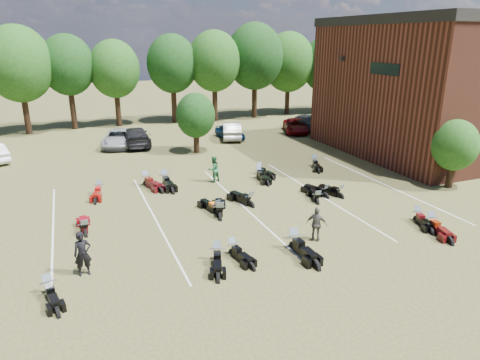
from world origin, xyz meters
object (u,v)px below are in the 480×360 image
car_4 (230,132)px  person_green (214,169)px  person_grey (317,224)px  motorcycle_3 (294,249)px  motorcycle_7 (86,235)px  motorcycle_0 (50,295)px  person_black (83,254)px  motorcycle_14 (147,186)px

car_4 → person_green: (-5.50, -11.55, 0.23)m
person_grey → car_4: bearing=-56.7°
motorcycle_3 → motorcycle_7: size_ratio=1.16×
car_4 → motorcycle_0: (-15.40, -21.73, -0.65)m
motorcycle_0 → motorcycle_7: bearing=60.9°
person_grey → motorcycle_7: bearing=18.2°
person_black → car_4: bearing=51.2°
person_green → motorcycle_0: (-9.90, -10.17, -0.88)m
motorcycle_7 → motorcycle_14: motorcycle_14 is taller
motorcycle_0 → motorcycle_14: (5.61, 11.10, 0.00)m
motorcycle_3 → motorcycle_0: bearing=177.9°
person_green → motorcycle_7: person_green is taller
person_grey → motorcycle_14: size_ratio=0.69×
person_black → motorcycle_3: (8.90, -1.24, -0.93)m
car_4 → motorcycle_14: 14.47m
person_green → motorcycle_0: 14.23m
person_grey → motorcycle_0: size_ratio=0.84×
person_green → car_4: bearing=-135.8°
car_4 → person_black: 25.05m
motorcycle_0 → motorcycle_14: bearing=51.8°
motorcycle_7 → motorcycle_3: bearing=147.6°
motorcycle_7 → person_black: bearing=84.5°
person_green → motorcycle_3: size_ratio=0.71×
person_black → person_green: 12.56m
motorcycle_3 → motorcycle_7: (-8.67, 5.08, 0.00)m
car_4 → person_green: person_green is taller
car_4 → motorcycle_14: size_ratio=1.57×
person_green → motorcycle_0: bearing=25.4°
person_black → motorcycle_0: 1.91m
car_4 → motorcycle_14: (-9.79, -10.63, -0.65)m
person_grey → motorcycle_14: 12.50m
car_4 → motorcycle_3: car_4 is taller
car_4 → motorcycle_7: size_ratio=1.78×
person_grey → motorcycle_3: (-1.37, -0.38, -0.85)m
motorcycle_14 → person_black: bearing=-131.3°
motorcycle_14 → motorcycle_0: bearing=-135.0°
person_green → motorcycle_3: person_green is taller
motorcycle_14 → motorcycle_7: bearing=-141.2°
person_green → motorcycle_3: bearing=71.3°
person_black → motorcycle_0: size_ratio=0.93×
person_green → motorcycle_3: 10.45m
person_green → motorcycle_14: 4.48m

